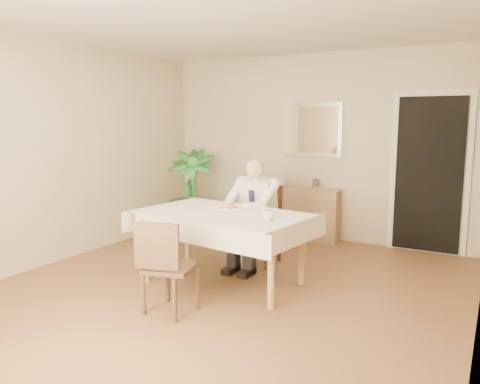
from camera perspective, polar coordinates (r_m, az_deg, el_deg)
The scene contains 17 objects.
room at distance 4.48m, azimuth -2.19°, elevation 3.83°, with size 5.00×5.02×2.60m.
doorway at distance 6.36m, azimuth 22.04°, elevation 1.95°, with size 0.96×0.07×2.10m.
mirror at distance 6.70m, azimuth 8.79°, elevation 7.52°, with size 0.86×0.04×0.76m.
dining_table at distance 4.79m, azimuth -2.03°, elevation -3.48°, with size 1.86×1.26×0.75m.
chair_far at distance 5.58m, azimuth 2.68°, elevation -3.29°, with size 0.44×0.44×0.92m.
chair_near at distance 4.12m, azimuth -9.14°, elevation -8.52°, with size 0.49×0.49×0.84m.
seated_man at distance 5.29m, azimuth 1.29°, elevation -2.05°, with size 0.48×0.72×1.24m.
plate at distance 4.96m, azimuth -1.25°, elevation -1.97°, with size 0.26×0.26×0.02m, color white.
food at distance 4.95m, azimuth -1.26°, elevation -1.72°, with size 0.14×0.14×0.06m, color #91603A.
knife at distance 4.88m, azimuth -1.21°, elevation -1.93°, with size 0.01×0.01×0.13m, color silver.
fork at distance 4.92m, azimuth -2.01°, elevation -1.85°, with size 0.01×0.01×0.13m, color silver.
coffee_mug at distance 4.40m, azimuth 3.44°, elevation -2.84°, with size 0.12×0.12×0.09m, color white.
sideboard at distance 6.69m, azimuth 8.11°, elevation -2.68°, with size 0.91×0.31×0.73m, color #8F694A.
photo_frame_left at distance 6.80m, azimuth 5.07°, elevation 1.28°, with size 0.10×0.02×0.14m, color silver.
photo_frame_center at distance 6.69m, azimuth 6.65°, elevation 1.13°, with size 0.10×0.02×0.14m, color silver.
photo_frame_right at distance 6.62m, azimuth 9.22°, elevation 1.00°, with size 0.10×0.02×0.14m, color silver.
potted_palm at distance 6.93m, azimuth -5.92°, elevation -0.06°, with size 0.70×0.70×1.25m, color #216022.
Camera 1 is at (2.32, -3.81, 1.69)m, focal length 35.00 mm.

